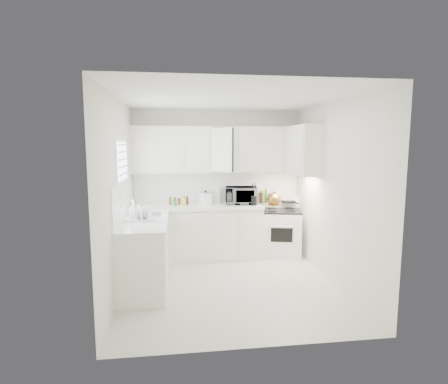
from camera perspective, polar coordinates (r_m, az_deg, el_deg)
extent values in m
plane|color=beige|center=(5.26, 1.03, -14.65)|extent=(3.20, 3.20, 0.00)
plane|color=white|center=(4.91, 1.10, 14.73)|extent=(3.20, 3.20, 0.00)
plane|color=silver|center=(6.49, -1.04, 1.47)|extent=(3.00, 0.00, 3.00)
plane|color=silver|center=(3.37, 5.14, -4.24)|extent=(3.00, 0.00, 3.00)
plane|color=silver|center=(4.92, -16.47, -0.78)|extent=(0.00, 3.20, 3.20)
plane|color=silver|center=(5.35, 17.17, -0.17)|extent=(0.00, 3.20, 3.20)
cube|color=white|center=(6.20, -4.29, -2.33)|extent=(2.24, 0.64, 0.05)
cube|color=white|center=(5.15, -12.55, -4.54)|extent=(0.64, 1.62, 0.05)
cube|color=white|center=(6.49, -1.03, 0.80)|extent=(2.98, 0.02, 0.55)
cube|color=white|center=(5.13, -15.98, -1.29)|extent=(0.02, 1.60, 0.55)
imported|color=gray|center=(6.29, 2.75, -0.24)|extent=(0.58, 0.36, 0.37)
cylinder|color=white|center=(6.38, -0.95, -0.58)|extent=(0.12, 0.12, 0.27)
cylinder|color=olive|center=(6.31, -8.54, -1.40)|extent=(0.06, 0.06, 0.13)
cylinder|color=#297C35|center=(6.22, -7.86, -1.52)|extent=(0.06, 0.06, 0.13)
cylinder|color=#B84A18|center=(6.31, -7.18, -1.38)|extent=(0.06, 0.06, 0.13)
cylinder|color=yellow|center=(6.22, -6.48, -1.49)|extent=(0.06, 0.06, 0.13)
cylinder|color=#583519|center=(6.31, -5.82, -1.35)|extent=(0.06, 0.06, 0.13)
cylinder|color=#B84A18|center=(6.48, 4.21, -0.84)|extent=(0.06, 0.06, 0.19)
cylinder|color=yellow|center=(6.43, 4.80, -0.90)|extent=(0.06, 0.06, 0.19)
cylinder|color=#583519|center=(6.50, 5.16, -0.82)|extent=(0.06, 0.06, 0.19)
cylinder|color=black|center=(6.45, 5.75, -0.88)|extent=(0.06, 0.06, 0.19)
cylinder|color=olive|center=(6.53, 6.10, -0.80)|extent=(0.06, 0.06, 0.19)
cylinder|color=#297C35|center=(6.48, 6.70, -0.86)|extent=(0.06, 0.06, 0.19)
cylinder|color=#B84A18|center=(6.55, 7.04, -0.78)|extent=(0.06, 0.06, 0.19)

